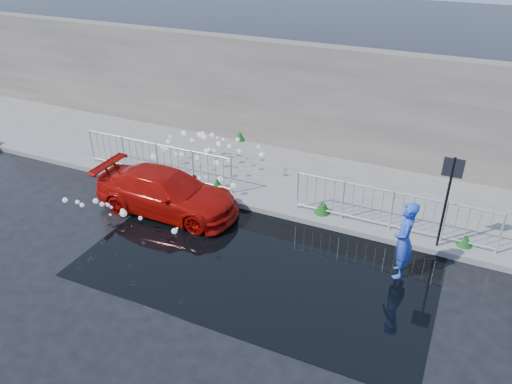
# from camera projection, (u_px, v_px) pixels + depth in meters

# --- Properties ---
(ground) EXTENTS (90.00, 90.00, 0.00)m
(ground) POSITION_uv_depth(u_px,v_px,m) (223.00, 278.00, 11.21)
(ground) COLOR black
(ground) RESTS_ON ground
(pavement) EXTENTS (30.00, 4.00, 0.15)m
(pavement) POSITION_uv_depth(u_px,v_px,m) (301.00, 181.00, 15.14)
(pavement) COLOR slate
(pavement) RESTS_ON ground
(curb) EXTENTS (30.00, 0.25, 0.16)m
(curb) POSITION_uv_depth(u_px,v_px,m) (275.00, 212.00, 13.55)
(curb) COLOR slate
(curb) RESTS_ON ground
(retaining_wall) EXTENTS (30.00, 0.60, 3.50)m
(retaining_wall) POSITION_uv_depth(u_px,v_px,m) (327.00, 102.00, 15.99)
(retaining_wall) COLOR #58514A
(retaining_wall) RESTS_ON pavement
(puddle) EXTENTS (8.00, 5.00, 0.01)m
(puddle) POSITION_uv_depth(u_px,v_px,m) (262.00, 259.00, 11.81)
(puddle) COLOR black
(puddle) RESTS_ON ground
(sign_post) EXTENTS (0.45, 0.06, 2.50)m
(sign_post) POSITION_uv_depth(u_px,v_px,m) (449.00, 189.00, 11.29)
(sign_post) COLOR black
(sign_post) RESTS_ON ground
(railing_left) EXTENTS (5.05, 0.05, 1.10)m
(railing_left) POSITION_uv_depth(u_px,v_px,m) (157.00, 159.00, 14.97)
(railing_left) COLOR silver
(railing_left) RESTS_ON pavement
(railing_right) EXTENTS (5.05, 0.05, 1.10)m
(railing_right) POSITION_uv_depth(u_px,v_px,m) (392.00, 209.00, 12.41)
(railing_right) COLOR silver
(railing_right) RESTS_ON pavement
(weeds) EXTENTS (12.17, 3.93, 0.39)m
(weeds) POSITION_uv_depth(u_px,v_px,m) (285.00, 180.00, 14.69)
(weeds) COLOR #114115
(weeds) RESTS_ON pavement
(water_spray) EXTENTS (3.47, 5.33, 1.01)m
(water_spray) POSITION_uv_depth(u_px,v_px,m) (187.00, 163.00, 14.65)
(water_spray) COLOR white
(water_spray) RESTS_ON ground
(red_car) EXTENTS (4.04, 1.69, 1.16)m
(red_car) POSITION_uv_depth(u_px,v_px,m) (167.00, 192.00, 13.48)
(red_car) COLOR #AA0B06
(red_car) RESTS_ON ground
(person) EXTENTS (0.54, 0.74, 1.86)m
(person) POSITION_uv_depth(u_px,v_px,m) (404.00, 240.00, 10.89)
(person) COLOR blue
(person) RESTS_ON ground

